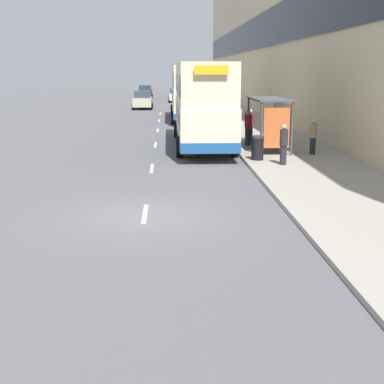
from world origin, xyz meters
The scene contains 22 objects.
ground_plane centered at (0.00, 0.00, 0.00)m, with size 220.00×220.00×0.00m, color #515156.
pavement centered at (6.50, 38.50, 0.07)m, with size 5.00×93.00×0.14m.
terrace_facade centered at (10.49, 38.50, 8.10)m, with size 3.10×93.00×16.22m.
lane_mark_0 centered at (0.00, 0.25, 0.01)m, with size 0.12×2.00×0.01m.
lane_mark_1 centered at (0.00, 7.33, 0.01)m, with size 0.12×2.00×0.01m.
lane_mark_2 centered at (0.00, 14.42, 0.01)m, with size 0.12×2.00×0.01m.
lane_mark_3 centered at (0.00, 21.50, 0.01)m, with size 0.12×2.00×0.01m.
lane_mark_4 centered at (0.00, 28.59, 0.01)m, with size 0.12×2.00×0.01m.
lane_mark_5 centered at (0.00, 35.67, 0.01)m, with size 0.12×2.00×0.01m.
bus_shelter centered at (5.77, 11.31, 1.88)m, with size 1.60×4.20×2.48m.
double_decker_bus_near centered at (2.47, 13.70, 2.29)m, with size 2.85×11.55×4.30m.
double_decker_bus_ahead centered at (2.38, 28.98, 2.29)m, with size 2.85×11.25×4.30m.
car_0 centered at (-2.43, 62.61, 0.90)m, with size 2.09×3.99×1.84m.
car_1 centered at (1.81, 53.61, 0.85)m, with size 1.98×4.13×1.72m.
car_2 centered at (2.31, 70.60, 0.89)m, with size 1.96×4.56×1.80m.
car_3 centered at (-1.87, 41.80, 0.90)m, with size 2.06×4.50×1.83m.
pedestrian_at_shelter centered at (7.36, 9.93, 0.97)m, with size 0.32×0.32×1.62m.
pedestrian_1 centered at (4.83, 13.10, 1.04)m, with size 0.35×0.35×1.76m.
pedestrian_2 centered at (5.40, 7.21, 0.99)m, with size 0.33×0.33×1.67m.
pedestrian_3 centered at (5.23, 15.03, 1.01)m, with size 0.34×0.34×1.70m.
pedestrian_4 centered at (4.95, 14.05, 1.05)m, with size 0.35×0.35×1.79m.
litter_bin centered at (4.55, 8.48, 0.67)m, with size 0.55×0.55×1.05m.
Camera 1 is at (0.66, -14.33, 3.96)m, focal length 50.00 mm.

